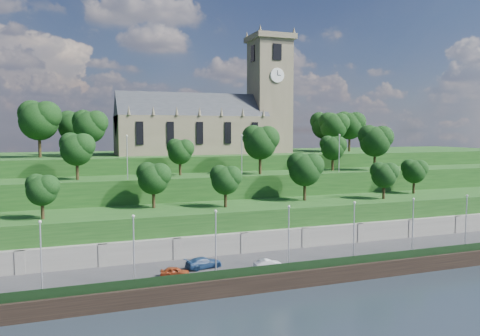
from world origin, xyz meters
name	(u,v)px	position (x,y,z in m)	size (l,w,h in m)	color
ground	(311,286)	(0.00, 0.00, 0.00)	(320.00, 320.00, 0.00)	black
promenade	(290,266)	(0.00, 6.00, 1.00)	(160.00, 12.00, 2.00)	#2D2D30
quay_wall	(311,278)	(0.00, -0.05, 1.10)	(160.00, 0.50, 2.20)	black
fence	(309,265)	(0.00, 0.60, 2.60)	(160.00, 0.10, 1.20)	black
retaining_wall	(273,246)	(0.00, 11.97, 2.50)	(160.00, 2.10, 5.00)	slate
embankment_lower	(258,228)	(0.00, 18.00, 4.00)	(160.00, 12.00, 8.00)	#183F15
embankment_upper	(236,206)	(0.00, 29.00, 6.00)	(160.00, 10.00, 12.00)	#183F15
hilltop	(206,185)	(0.00, 50.00, 7.50)	(160.00, 32.00, 15.00)	#183F15
church	(214,119)	(0.79, 45.98, 22.52)	(38.60, 12.35, 27.60)	#665D47
trees_lower	(273,174)	(2.65, 18.27, 12.84)	(70.01, 8.58, 8.30)	black
trees_upper	(271,143)	(6.38, 27.78, 17.63)	(62.90, 8.26, 9.14)	black
trees_hilltop	(212,123)	(-0.06, 44.29, 21.52)	(75.45, 16.19, 10.61)	black
lamp_posts_promenade	(289,232)	(-2.00, 2.50, 6.75)	(60.36, 0.36, 8.27)	#B2B2B7
lamp_posts_upper	(242,152)	(0.00, 26.00, 16.26)	(40.36, 0.36, 7.32)	#B2B2B7
car_left	(175,272)	(-16.93, 3.68, 2.61)	(1.44, 3.57, 1.22)	maroon
car_middle	(268,264)	(-4.79, 2.91, 2.61)	(1.29, 3.69, 1.21)	silver
car_right	(204,263)	(-12.62, 5.99, 2.72)	(2.01, 4.95, 1.44)	navy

